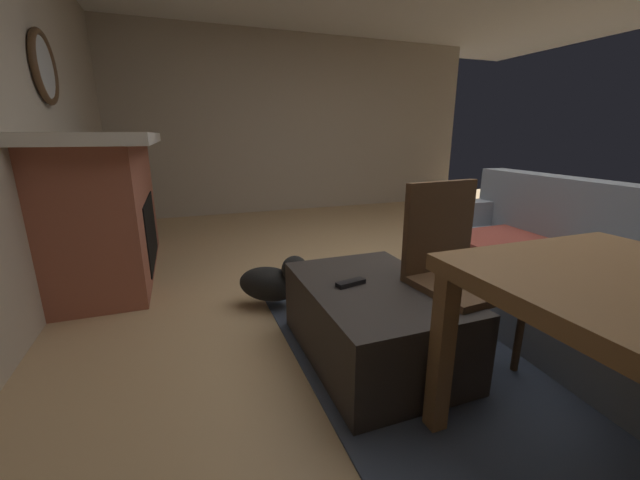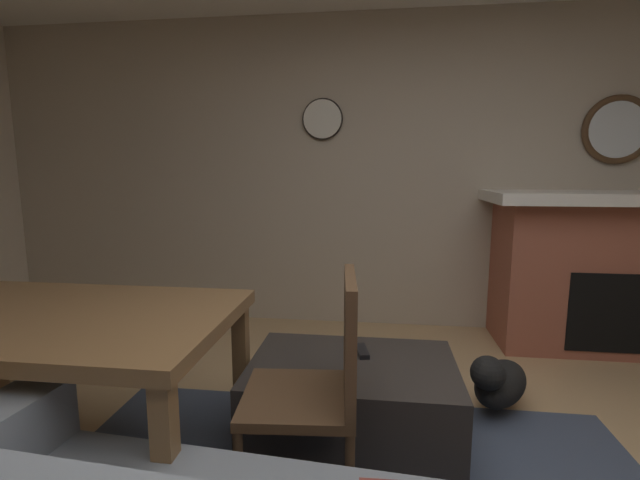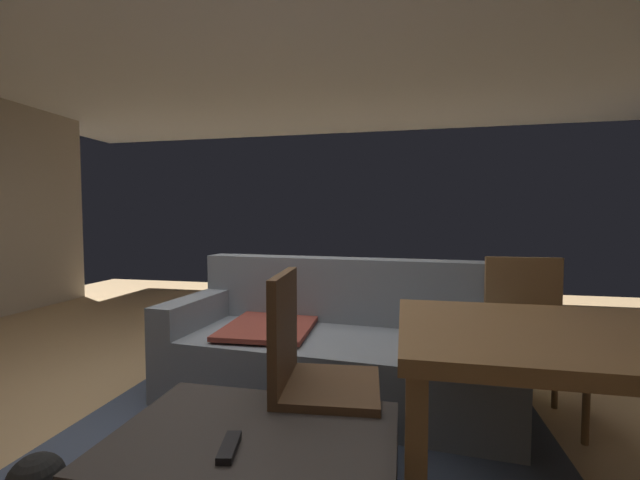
% 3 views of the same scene
% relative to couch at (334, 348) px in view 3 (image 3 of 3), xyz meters
% --- Properties ---
extents(floor, '(8.97, 8.97, 0.00)m').
position_rel_couch_xyz_m(floor, '(-0.53, -0.41, -0.31)').
color(floor, tan).
extents(area_rug, '(2.60, 2.00, 0.01)m').
position_rel_couch_xyz_m(area_rug, '(-0.07, -0.67, -0.30)').
color(area_rug, '#3D475B').
rests_on(area_rug, ground).
extents(couch, '(2.21, 1.07, 0.88)m').
position_rel_couch_xyz_m(couch, '(0.00, 0.00, 0.00)').
color(couch, slate).
rests_on(couch, ground).
extents(tv_remote, '(0.08, 0.17, 0.02)m').
position_rel_couch_xyz_m(tv_remote, '(-0.11, -1.39, 0.12)').
color(tv_remote, black).
rests_on(tv_remote, ottoman_coffee_table).
extents(dining_table, '(1.48, 0.92, 0.74)m').
position_rel_couch_xyz_m(dining_table, '(1.17, -0.88, 0.35)').
color(dining_table, brown).
rests_on(dining_table, ground).
extents(dining_chair_north, '(0.45, 0.45, 0.93)m').
position_rel_couch_xyz_m(dining_chair_north, '(1.17, -0.03, 0.21)').
color(dining_chair_north, brown).
rests_on(dining_chair_north, ground).
extents(dining_chair_west, '(0.48, 0.48, 0.93)m').
position_rel_couch_xyz_m(dining_chair_west, '(0.03, -0.89, 0.21)').
color(dining_chair_west, '#513823').
rests_on(dining_chair_west, ground).
extents(potted_plant, '(0.30, 0.30, 0.44)m').
position_rel_couch_xyz_m(potted_plant, '(1.58, 0.93, -0.07)').
color(potted_plant, brown).
rests_on(potted_plant, ground).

